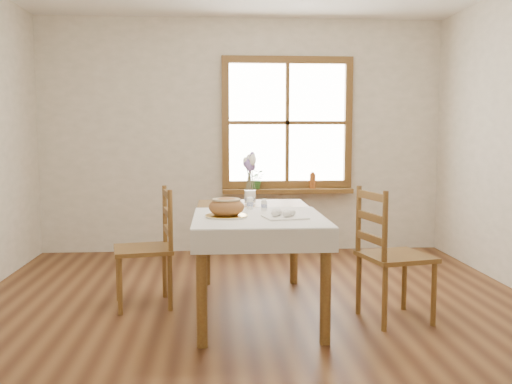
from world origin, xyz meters
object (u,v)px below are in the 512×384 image
(chair_left, at_px, (143,247))
(bread_plate, at_px, (227,216))
(dining_table, at_px, (256,223))
(chair_right, at_px, (396,254))
(flower_vase, at_px, (250,198))

(chair_left, relative_size, bread_plate, 3.21)
(dining_table, distance_m, chair_right, 1.04)
(flower_vase, bearing_deg, bread_plate, -104.60)
(bread_plate, xyz_separation_m, flower_vase, (0.21, 0.81, 0.03))
(bread_plate, bearing_deg, chair_right, 0.59)
(chair_right, bearing_deg, dining_table, 59.75)
(chair_right, xyz_separation_m, bread_plate, (-1.21, -0.01, 0.29))
(chair_left, distance_m, chair_right, 1.90)
(chair_left, relative_size, chair_right, 0.96)
(bread_plate, bearing_deg, chair_left, 143.31)
(chair_right, distance_m, bread_plate, 1.24)
(dining_table, distance_m, bread_plate, 0.41)
(dining_table, xyz_separation_m, chair_right, (0.98, -0.31, -0.19))
(chair_right, height_order, bread_plate, chair_right)
(chair_left, height_order, flower_vase, chair_left)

